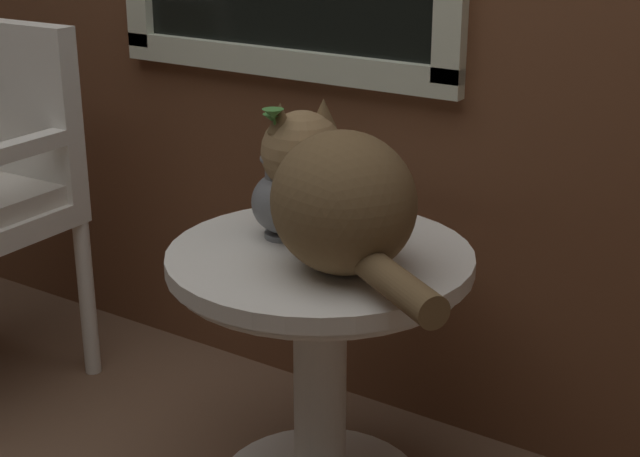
{
  "coord_description": "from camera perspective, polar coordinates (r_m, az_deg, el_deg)",
  "views": [
    {
      "loc": [
        1.26,
        -1.28,
        1.3
      ],
      "look_at": [
        0.25,
        0.23,
        0.64
      ],
      "focal_mm": 53.75,
      "sensor_mm": 36.0,
      "label": 1
    }
  ],
  "objects": [
    {
      "name": "pewter_vase_with_ivy",
      "position": [
        2.01,
        -2.26,
        1.94
      ],
      "size": [
        0.13,
        0.13,
        0.29
      ],
      "color": "slate",
      "rests_on": "wicker_side_table"
    },
    {
      "name": "cat",
      "position": [
        1.84,
        1.0,
        2.05
      ],
      "size": [
        0.56,
        0.41,
        0.29
      ],
      "color": "brown",
      "rests_on": "wicker_side_table"
    },
    {
      "name": "wicker_side_table",
      "position": [
        2.03,
        0.0,
        -6.0
      ],
      "size": [
        0.63,
        0.63,
        0.59
      ],
      "color": "silver",
      "rests_on": "ground_plane"
    }
  ]
}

